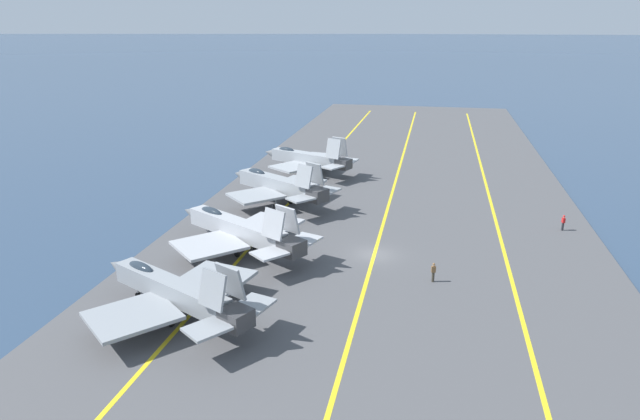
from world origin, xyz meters
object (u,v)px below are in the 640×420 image
at_px(parked_jet_fourth, 307,159).
at_px(parked_jet_third, 278,185).
at_px(parked_jet_nearest, 174,291).
at_px(crew_red_vest, 563,222).
at_px(parked_jet_second, 239,229).
at_px(crew_brown_vest, 433,271).

bearing_deg(parked_jet_fourth, parked_jet_third, 179.10).
bearing_deg(parked_jet_nearest, crew_red_vest, -51.42).
bearing_deg(parked_jet_nearest, parked_jet_fourth, -0.48).
xyz_separation_m(parked_jet_third, parked_jet_fourth, (15.45, -0.24, -0.24)).
xyz_separation_m(parked_jet_second, crew_brown_vest, (-3.31, -19.00, -1.33)).
bearing_deg(parked_jet_third, parked_jet_fourth, -0.90).
distance_m(parked_jet_nearest, parked_jet_second, 13.79).
relative_size(parked_jet_nearest, parked_jet_fourth, 1.05).
distance_m(parked_jet_second, parked_jet_third, 15.37).
xyz_separation_m(parked_jet_second, parked_jet_fourth, (30.82, 0.07, 0.05)).
xyz_separation_m(parked_jet_nearest, crew_brown_vest, (10.47, -19.44, -1.26)).
xyz_separation_m(parked_jet_third, crew_brown_vest, (-18.68, -19.31, -1.62)).
distance_m(parked_jet_fourth, crew_brown_vest, 39.12).
distance_m(parked_jet_fourth, crew_red_vest, 37.52).
height_order(parked_jet_second, crew_red_vest, parked_jet_second).
height_order(parked_jet_nearest, crew_red_vest, parked_jet_nearest).
xyz_separation_m(parked_jet_nearest, parked_jet_third, (29.15, -0.13, 0.36)).
bearing_deg(parked_jet_fourth, parked_jet_second, -179.87).
height_order(parked_jet_third, crew_red_vest, parked_jet_third).
bearing_deg(crew_red_vest, parked_jet_second, 111.20).
bearing_deg(parked_jet_fourth, crew_brown_vest, -150.81).
distance_m(parked_jet_nearest, crew_red_vest, 42.49).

